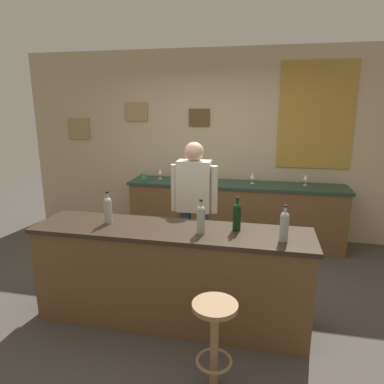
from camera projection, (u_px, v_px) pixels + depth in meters
The scene contains 15 objects.
ground_plane at pixel (182, 297), 3.73m from camera, with size 10.00×10.00×0.00m, color #423D38.
back_wall at pixel (215, 144), 5.30m from camera, with size 6.00×0.09×2.80m.
bar_counter at pixel (171, 275), 3.24m from camera, with size 2.53×0.60×0.92m.
side_counter at pixel (235, 213), 5.10m from camera, with size 3.11×0.56×0.90m.
bartender at pixel (194, 204), 3.83m from camera, with size 0.52×0.21×1.62m.
bar_stool at pixel (214, 332), 2.43m from camera, with size 0.32×0.32×0.68m.
wine_bottle_a at pixel (108, 209), 3.24m from camera, with size 0.07×0.07×0.31m.
wine_bottle_b at pixel (201, 218), 2.97m from camera, with size 0.07×0.07×0.31m.
wine_bottle_c at pixel (237, 216), 3.05m from camera, with size 0.07×0.07×0.31m.
wine_bottle_d at pixel (284, 225), 2.81m from camera, with size 0.07×0.07×0.31m.
wine_glass_a at pixel (160, 172), 5.27m from camera, with size 0.07×0.07×0.16m.
wine_glass_b at pixel (207, 176), 4.97m from camera, with size 0.07×0.07×0.16m.
wine_glass_c at pixel (252, 176), 4.96m from camera, with size 0.07×0.07×0.16m.
wine_glass_d at pixel (306, 178), 4.85m from camera, with size 0.07×0.07×0.16m.
coffee_mug at pixel (144, 176), 5.24m from camera, with size 0.13×0.08×0.09m.
Camera 1 is at (0.81, -3.24, 2.01)m, focal length 32.49 mm.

